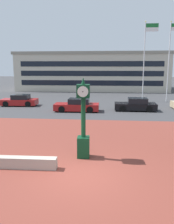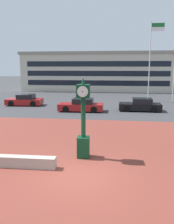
{
  "view_description": "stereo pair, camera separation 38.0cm",
  "coord_description": "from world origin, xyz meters",
  "px_view_note": "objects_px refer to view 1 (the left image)",
  "views": [
    {
      "loc": [
        1.18,
        -9.15,
        4.39
      ],
      "look_at": [
        0.08,
        2.16,
        2.25
      ],
      "focal_mm": 38.65,
      "sensor_mm": 36.0,
      "label": 1
    },
    {
      "loc": [
        1.56,
        -9.11,
        4.39
      ],
      "look_at": [
        0.08,
        2.16,
        2.25
      ],
      "focal_mm": 38.65,
      "sensor_mm": 36.0,
      "label": 2
    }
  ],
  "objects_px": {
    "flagpole_primary": "(146,55)",
    "car_street_far": "(20,101)",
    "car_street_near": "(136,105)",
    "civic_building": "(93,71)",
    "car_street_mid": "(77,106)",
    "street_clock": "(83,123)",
    "flagpole_secondary": "(170,56)"
  },
  "relations": [
    {
      "from": "car_street_mid",
      "to": "flagpole_primary",
      "type": "relative_size",
      "value": 0.45
    },
    {
      "from": "street_clock",
      "to": "car_street_far",
      "type": "distance_m",
      "value": 17.66
    },
    {
      "from": "car_street_far",
      "to": "civic_building",
      "type": "height_order",
      "value": "civic_building"
    },
    {
      "from": "car_street_mid",
      "to": "flagpole_primary",
      "type": "height_order",
      "value": "flagpole_primary"
    },
    {
      "from": "civic_building",
      "to": "flagpole_secondary",
      "type": "bearing_deg",
      "value": -57.25
    },
    {
      "from": "car_street_near",
      "to": "car_street_mid",
      "type": "xyz_separation_m",
      "value": [
        -5.86,
        -0.94,
        0.0
      ]
    },
    {
      "from": "car_street_far",
      "to": "car_street_mid",
      "type": "bearing_deg",
      "value": -115.23
    },
    {
      "from": "flagpole_primary",
      "to": "car_street_far",
      "type": "bearing_deg",
      "value": -160.84
    },
    {
      "from": "car_street_near",
      "to": "car_street_far",
      "type": "xyz_separation_m",
      "value": [
        -12.89,
        1.88,
        0.0
      ]
    },
    {
      "from": "car_street_mid",
      "to": "car_street_far",
      "type": "distance_m",
      "value": 7.58
    },
    {
      "from": "street_clock",
      "to": "car_street_near",
      "type": "distance_m",
      "value": 13.85
    },
    {
      "from": "civic_building",
      "to": "car_street_near",
      "type": "bearing_deg",
      "value": -75.67
    },
    {
      "from": "street_clock",
      "to": "civic_building",
      "type": "xyz_separation_m",
      "value": [
        -2.19,
        36.93,
        1.78
      ]
    },
    {
      "from": "car_street_near",
      "to": "flagpole_secondary",
      "type": "distance_m",
      "value": 9.82
    },
    {
      "from": "car_street_mid",
      "to": "civic_building",
      "type": "bearing_deg",
      "value": -0.55
    },
    {
      "from": "flagpole_primary",
      "to": "street_clock",
      "type": "bearing_deg",
      "value": -105.38
    },
    {
      "from": "civic_building",
      "to": "flagpole_primary",
      "type": "bearing_deg",
      "value": -65.14
    },
    {
      "from": "car_street_far",
      "to": "civic_building",
      "type": "distance_m",
      "value": 23.03
    },
    {
      "from": "street_clock",
      "to": "car_street_mid",
      "type": "relative_size",
      "value": 0.88
    },
    {
      "from": "street_clock",
      "to": "flagpole_primary",
      "type": "bearing_deg",
      "value": 71.39
    },
    {
      "from": "car_street_near",
      "to": "flagpole_primary",
      "type": "relative_size",
      "value": 0.42
    },
    {
      "from": "car_street_near",
      "to": "civic_building",
      "type": "relative_size",
      "value": 0.15
    },
    {
      "from": "car_street_near",
      "to": "car_street_far",
      "type": "distance_m",
      "value": 13.03
    },
    {
      "from": "car_street_mid",
      "to": "car_street_far",
      "type": "bearing_deg",
      "value": 67.14
    },
    {
      "from": "car_street_mid",
      "to": "car_street_near",
      "type": "bearing_deg",
      "value": -81.86
    },
    {
      "from": "street_clock",
      "to": "civic_building",
      "type": "relative_size",
      "value": 0.14
    },
    {
      "from": "car_street_mid",
      "to": "car_street_far",
      "type": "height_order",
      "value": "same"
    },
    {
      "from": "street_clock",
      "to": "flagpole_secondary",
      "type": "distance_m",
      "value": 22.3
    },
    {
      "from": "car_street_near",
      "to": "civic_building",
      "type": "bearing_deg",
      "value": 14.85
    },
    {
      "from": "car_street_near",
      "to": "car_street_far",
      "type": "bearing_deg",
      "value": 82.22
    },
    {
      "from": "street_clock",
      "to": "flagpole_primary",
      "type": "xyz_separation_m",
      "value": [
        5.56,
        20.2,
        4.05
      ]
    },
    {
      "from": "flagpole_primary",
      "to": "civic_building",
      "type": "xyz_separation_m",
      "value": [
        -7.75,
        16.72,
        -2.27
      ]
    }
  ]
}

